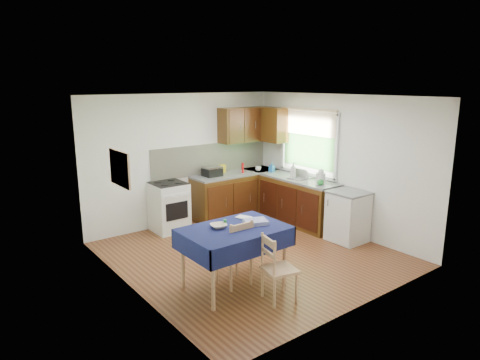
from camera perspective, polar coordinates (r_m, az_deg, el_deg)
floor at (r=6.99m, az=1.46°, el=-9.83°), size 4.20×4.20×0.00m
ceiling at (r=6.45m, az=1.58°, el=11.10°), size 4.00×4.20×0.02m
wall_back at (r=8.32m, az=-7.58°, el=2.76°), size 4.00×0.02×2.50m
wall_front at (r=5.20m, az=16.20°, el=-3.89°), size 4.00×0.02×2.50m
wall_left at (r=5.62m, az=-14.63°, el=-2.54°), size 0.02×4.20×2.50m
wall_right at (r=7.99m, az=12.78°, el=2.13°), size 0.02×4.20×2.50m
base_cabinets at (r=8.59m, az=3.30°, el=-2.43°), size 1.90×2.30×0.86m
worktop_back at (r=8.71m, az=-0.52°, el=0.85°), size 1.90×0.60×0.04m
worktop_right at (r=8.28m, az=7.88°, el=0.08°), size 0.60×1.70×0.04m
worktop_corner at (r=9.10m, az=2.76°, el=1.37°), size 0.60×0.60×0.04m
splashback at (r=8.65m, az=-3.79°, el=2.90°), size 2.70×0.02×0.60m
upper_cabinets at (r=8.85m, az=1.95°, el=7.40°), size 1.20×0.85×0.70m
stove at (r=8.01m, az=-9.45°, el=-3.52°), size 0.60×0.61×0.92m
window at (r=8.37m, az=9.12°, el=5.55°), size 0.04×1.48×1.26m
fridge at (r=7.62m, az=14.18°, el=-4.74°), size 0.58×0.60×0.89m
corkboard at (r=5.82m, az=-15.71°, el=1.47°), size 0.04×0.62×0.47m
dining_table at (r=5.71m, az=-0.79°, el=-7.41°), size 1.37×0.92×0.83m
chair_far at (r=5.82m, az=-0.55°, el=-9.43°), size 0.42×0.42×0.93m
chair_near at (r=5.46m, az=4.89°, el=-11.42°), size 0.46×0.46×0.87m
toaster at (r=8.36m, az=-3.60°, el=1.03°), size 0.23×0.14×0.18m
sandwich_press at (r=8.39m, az=-3.73°, el=1.17°), size 0.33×0.29×0.19m
sauce_bottle at (r=8.66m, az=0.36°, el=1.62°), size 0.05×0.05×0.21m
yellow_packet at (r=8.71m, az=-2.36°, el=1.52°), size 0.14×0.12×0.16m
dish_rack at (r=8.27m, az=8.06°, el=0.38°), size 0.42×0.32×0.20m
kettle at (r=7.84m, az=10.71°, el=0.34°), size 0.17×0.17×0.28m
cup at (r=8.87m, az=2.45°, el=1.52°), size 0.14×0.14×0.10m
soap_bottle_a at (r=8.24m, az=7.10°, el=1.28°), size 0.15×0.16×0.31m
soap_bottle_b at (r=8.76m, az=4.26°, el=1.72°), size 0.11×0.11×0.21m
soap_bottle_c at (r=7.78m, az=10.68°, el=-0.10°), size 0.15×0.15×0.16m
plate_bowl at (r=5.68m, az=-2.87°, el=-6.13°), size 0.25×0.25×0.05m
book at (r=6.01m, az=0.14°, el=-5.20°), size 0.22×0.25×0.02m
spice_jar at (r=5.75m, az=-2.00°, el=-5.70°), size 0.04×0.04×0.09m
tea_towel at (r=5.83m, az=2.09°, el=-5.59°), size 0.37×0.34×0.06m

